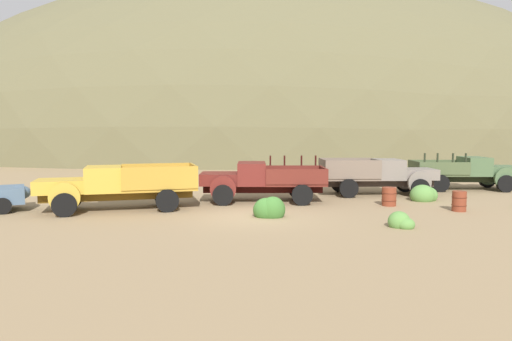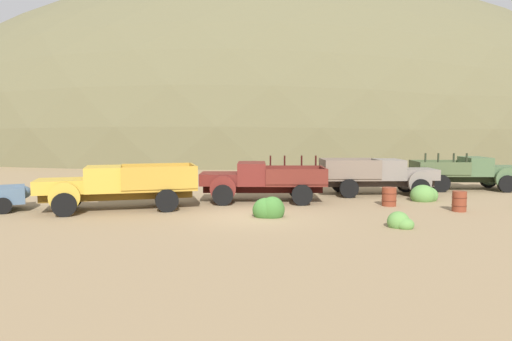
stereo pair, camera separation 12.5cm
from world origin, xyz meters
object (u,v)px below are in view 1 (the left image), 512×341
object	(u,v)px
truck_faded_yellow	(108,187)
oil_drum_foreground	(389,197)
truck_weathered_green	(472,172)
truck_primer_gray	(385,176)
oil_drum_by_truck	(459,201)
truck_oxblood	(255,181)

from	to	relation	value
truck_faded_yellow	oil_drum_foreground	world-z (taller)	truck_faded_yellow
truck_faded_yellow	truck_weathered_green	bearing A→B (deg)	-175.38
truck_primer_gray	oil_drum_by_truck	distance (m)	5.32
truck_oxblood	oil_drum_by_truck	xyz separation A→B (m)	(8.25, -3.75, -0.59)
truck_weathered_green	truck_oxblood	bearing A→B (deg)	-158.32
truck_primer_gray	oil_drum_by_truck	bearing A→B (deg)	-72.33
truck_faded_yellow	oil_drum_foreground	xyz separation A→B (m)	(12.43, -0.50, -0.60)
truck_weathered_green	truck_faded_yellow	bearing A→B (deg)	-157.91
truck_oxblood	truck_weathered_green	bearing A→B (deg)	-160.75
truck_oxblood	oil_drum_foreground	world-z (taller)	truck_oxblood
truck_oxblood	oil_drum_foreground	distance (m)	6.26
truck_faded_yellow	oil_drum_by_truck	size ratio (longest dim) A/B	7.90
truck_faded_yellow	truck_weathered_green	distance (m)	20.01
truck_oxblood	truck_primer_gray	size ratio (longest dim) A/B	1.00
truck_faded_yellow	truck_weathered_green	size ratio (longest dim) A/B	1.11
truck_faded_yellow	oil_drum_by_truck	distance (m)	14.96
oil_drum_foreground	oil_drum_by_truck	bearing A→B (deg)	-36.54
oil_drum_by_truck	oil_drum_foreground	xyz separation A→B (m)	(-2.35, 1.74, -0.01)
truck_faded_yellow	truck_oxblood	size ratio (longest dim) A/B	1.10
truck_faded_yellow	oil_drum_by_truck	bearing A→B (deg)	163.79
truck_oxblood	oil_drum_foreground	xyz separation A→B (m)	(5.90, -2.01, -0.60)
truck_weathered_green	truck_primer_gray	bearing A→B (deg)	-157.67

